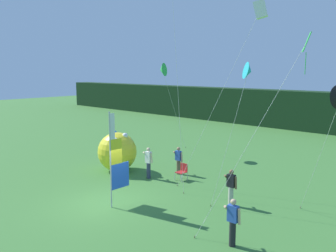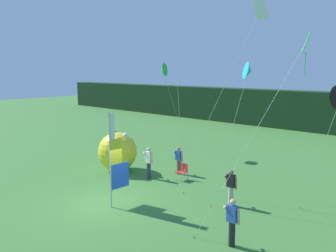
% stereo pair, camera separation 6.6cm
% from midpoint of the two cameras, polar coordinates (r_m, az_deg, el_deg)
% --- Properties ---
extents(ground_plane, '(120.00, 120.00, 0.00)m').
position_cam_midpoint_polar(ground_plane, '(16.28, -9.63, -12.20)').
color(ground_plane, '#3D7533').
extents(distant_treeline, '(80.00, 2.40, 3.81)m').
position_cam_midpoint_polar(distant_treeline, '(36.77, 23.42, 2.08)').
color(distant_treeline, black).
rests_on(distant_treeline, ground).
extents(banner_flag, '(0.06, 1.03, 4.15)m').
position_cam_midpoint_polar(banner_flag, '(15.43, -8.48, -5.60)').
color(banner_flag, '#B7B7BC').
rests_on(banner_flag, ground).
extents(person_near_banner, '(0.55, 0.48, 1.56)m').
position_cam_midpoint_polar(person_near_banner, '(20.15, 1.61, -5.45)').
color(person_near_banner, brown).
rests_on(person_near_banner, ground).
extents(person_mid_field, '(0.55, 0.48, 1.71)m').
position_cam_midpoint_polar(person_mid_field, '(19.38, -3.24, -5.79)').
color(person_mid_field, '#2D334C').
rests_on(person_mid_field, ground).
extents(person_far_left, '(0.55, 0.48, 1.62)m').
position_cam_midpoint_polar(person_far_left, '(15.81, 9.98, -9.55)').
color(person_far_left, '#B7B2A3').
rests_on(person_far_left, ground).
extents(person_far_right, '(0.55, 0.48, 1.65)m').
position_cam_midpoint_polar(person_far_right, '(12.40, 10.23, -14.80)').
color(person_far_right, black).
rests_on(person_far_right, ground).
extents(inflatable_balloon, '(2.27, 2.27, 2.30)m').
position_cam_midpoint_polar(inflatable_balloon, '(20.95, -8.24, -4.09)').
color(inflatable_balloon, yellow).
rests_on(inflatable_balloon, ground).
extents(folding_chair, '(0.51, 0.51, 0.89)m').
position_cam_midpoint_polar(folding_chair, '(19.21, 2.22, -7.16)').
color(folding_chair, '#BCBCC1').
rests_on(folding_chair, ground).
extents(kite_cyan_delta_1, '(1.34, 1.60, 6.19)m').
position_cam_midpoint_polar(kite_cyan_delta_1, '(15.25, 12.65, 8.53)').
color(kite_cyan_delta_1, brown).
rests_on(kite_cyan_delta_1, ground).
extents(kite_green_diamond_2, '(2.86, 2.57, 7.04)m').
position_cam_midpoint_polar(kite_green_diamond_2, '(12.32, 19.80, 9.81)').
color(kite_green_diamond_2, brown).
rests_on(kite_green_diamond_2, ground).
extents(kite_white_box_4, '(3.33, 2.97, 9.11)m').
position_cam_midpoint_polar(kite_white_box_4, '(18.04, 14.48, 17.58)').
color(kite_white_box_4, brown).
rests_on(kite_white_box_4, ground).
extents(kite_green_delta_5, '(0.83, 2.59, 6.34)m').
position_cam_midpoint_polar(kite_green_delta_5, '(25.17, -0.98, 8.99)').
color(kite_green_delta_5, brown).
rests_on(kite_green_delta_5, ground).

